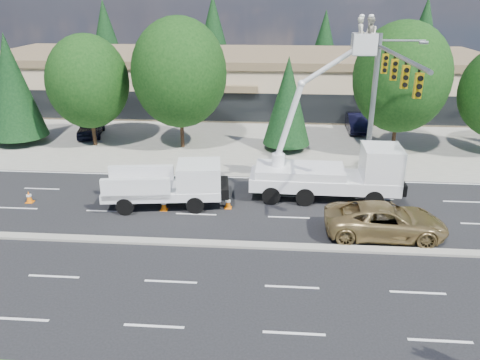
# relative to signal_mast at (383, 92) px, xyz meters

# --- Properties ---
(ground) EXTENTS (140.00, 140.00, 0.00)m
(ground) POSITION_rel_signal_mast_xyz_m (-10.03, -7.04, -6.06)
(ground) COLOR black
(ground) RESTS_ON ground
(concrete_apron) EXTENTS (140.00, 22.00, 0.01)m
(concrete_apron) POSITION_rel_signal_mast_xyz_m (-10.03, 12.96, -6.05)
(concrete_apron) COLOR gray
(concrete_apron) RESTS_ON ground
(road_median) EXTENTS (120.00, 0.55, 0.12)m
(road_median) POSITION_rel_signal_mast_xyz_m (-10.03, -7.04, -6.00)
(road_median) COLOR gray
(road_median) RESTS_ON ground
(strip_mall) EXTENTS (50.40, 15.40, 5.50)m
(strip_mall) POSITION_rel_signal_mast_xyz_m (-10.03, 22.93, -3.23)
(strip_mall) COLOR tan
(strip_mall) RESTS_ON ground
(tree_front_b) EXTENTS (4.31, 4.31, 8.49)m
(tree_front_b) POSITION_rel_signal_mast_xyz_m (-26.03, 7.96, -1.50)
(tree_front_b) COLOR #332114
(tree_front_b) RESTS_ON ground
(tree_front_c) EXTENTS (6.12, 6.12, 8.49)m
(tree_front_c) POSITION_rel_signal_mast_xyz_m (-20.03, 7.96, -1.09)
(tree_front_c) COLOR #332114
(tree_front_c) RESTS_ON ground
(tree_front_d) EXTENTS (7.02, 7.02, 9.74)m
(tree_front_d) POSITION_rel_signal_mast_xyz_m (-13.03, 7.96, -0.36)
(tree_front_d) COLOR #332114
(tree_front_d) RESTS_ON ground
(tree_front_e) EXTENTS (3.55, 3.55, 7.01)m
(tree_front_e) POSITION_rel_signal_mast_xyz_m (-5.03, 7.96, -2.30)
(tree_front_e) COLOR #332114
(tree_front_e) RESTS_ON ground
(tree_front_f) EXTENTS (6.86, 6.86, 9.52)m
(tree_front_f) POSITION_rel_signal_mast_xyz_m (2.97, 7.96, -0.49)
(tree_front_f) COLOR #332114
(tree_front_f) RESTS_ON ground
(tree_back_a) EXTENTS (5.36, 5.36, 10.56)m
(tree_back_a) POSITION_rel_signal_mast_xyz_m (-28.03, 34.96, -0.39)
(tree_back_a) COLOR #332114
(tree_back_a) RESTS_ON ground
(tree_back_b) EXTENTS (5.66, 5.66, 11.15)m
(tree_back_b) POSITION_rel_signal_mast_xyz_m (-14.03, 34.96, -0.07)
(tree_back_b) COLOR #332114
(tree_back_b) RESTS_ON ground
(tree_back_c) EXTENTS (4.77, 4.77, 9.40)m
(tree_back_c) POSITION_rel_signal_mast_xyz_m (-0.03, 34.96, -1.01)
(tree_back_c) COLOR #332114
(tree_back_c) RESTS_ON ground
(tree_back_d) EXTENTS (5.53, 5.53, 10.90)m
(tree_back_d) POSITION_rel_signal_mast_xyz_m (11.97, 34.96, -0.21)
(tree_back_d) COLOR #332114
(tree_back_d) RESTS_ON ground
(signal_mast) EXTENTS (2.76, 10.16, 9.00)m
(signal_mast) POSITION_rel_signal_mast_xyz_m (0.00, 0.00, 0.00)
(signal_mast) COLOR gray
(signal_mast) RESTS_ON ground
(utility_pickup) EXTENTS (6.69, 3.15, 2.47)m
(utility_pickup) POSITION_rel_signal_mast_xyz_m (-11.55, -2.78, -5.04)
(utility_pickup) COLOR white
(utility_pickup) RESTS_ON ground
(bucket_truck) EXTENTS (8.46, 2.88, 10.15)m
(bucket_truck) POSITION_rel_signal_mast_xyz_m (-2.38, -1.10, -3.94)
(bucket_truck) COLOR white
(bucket_truck) RESTS_ON ground
(traffic_cone_a) EXTENTS (0.40, 0.40, 0.70)m
(traffic_cone_a) POSITION_rel_signal_mast_xyz_m (-19.78, -3.00, -5.72)
(traffic_cone_a) COLOR orange
(traffic_cone_a) RESTS_ON ground
(traffic_cone_b) EXTENTS (0.40, 0.40, 0.70)m
(traffic_cone_b) POSITION_rel_signal_mast_xyz_m (-11.88, -3.43, -5.72)
(traffic_cone_b) COLOR orange
(traffic_cone_b) RESTS_ON ground
(traffic_cone_c) EXTENTS (0.40, 0.40, 0.70)m
(traffic_cone_c) POSITION_rel_signal_mast_xyz_m (-8.38, -2.89, -5.72)
(traffic_cone_c) COLOR orange
(traffic_cone_c) RESTS_ON ground
(traffic_cone_d) EXTENTS (0.40, 0.40, 0.70)m
(traffic_cone_d) POSITION_rel_signal_mast_xyz_m (-1.85, -3.06, -5.72)
(traffic_cone_d) COLOR orange
(traffic_cone_d) RESTS_ON ground
(minivan) EXTENTS (5.87, 2.73, 1.63)m
(minivan) POSITION_rel_signal_mast_xyz_m (-0.41, -5.47, -5.24)
(minivan) COLOR olive
(minivan) RESTS_ON ground
(parked_car_west) EXTENTS (2.80, 4.89, 1.57)m
(parked_car_west) POSITION_rel_signal_mast_xyz_m (-21.31, 10.55, -5.27)
(parked_car_west) COLOR black
(parked_car_west) RESTS_ON ground
(parked_car_east) EXTENTS (1.64, 4.57, 1.50)m
(parked_car_east) POSITION_rel_signal_mast_xyz_m (1.13, 13.70, -5.31)
(parked_car_east) COLOR black
(parked_car_east) RESTS_ON ground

